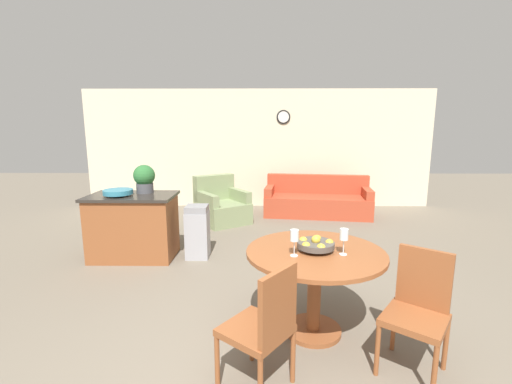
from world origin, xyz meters
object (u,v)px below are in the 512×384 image
Objects in this scene: dining_chair_near_right at (418,306)px; wine_glass_left at (294,237)px; teal_bowl at (118,192)px; wine_glass_right at (344,236)px; kitchen_island at (134,226)px; dining_table at (315,270)px; armchair at (221,207)px; dining_chair_near_left at (264,324)px; trash_bin at (197,232)px; couch at (317,202)px; potted_plant at (144,178)px; fruit_bowl at (316,244)px.

wine_glass_left is (-0.90, 0.33, 0.43)m from dining_chair_near_right.
wine_glass_left is at bearing -40.04° from teal_bowl.
wine_glass_right is 3.18m from kitchen_island.
wine_glass_left is (-0.20, -0.13, 0.34)m from dining_table.
dining_chair_near_right is 4.60m from armchair.
wine_glass_right is 0.58× the size of teal_bowl.
dining_chair_near_left reaches higher than armchair.
dining_table is 0.84m from dining_chair_near_right.
trash_bin is 0.62× the size of armchair.
dining_chair_near_right is 3.85m from teal_bowl.
dining_chair_near_left is 1.23× the size of trash_bin.
dining_chair_near_left is 3.17m from teal_bowl.
kitchen_island is at bearing -132.94° from couch.
kitchen_island reaches higher than trash_bin.
potted_plant is 0.53× the size of trash_bin.
wine_glass_left is (0.25, 0.58, 0.43)m from dining_chair_near_left.
potted_plant is 0.18× the size of couch.
trash_bin is (-0.92, 2.54, -0.14)m from dining_chair_near_left.
potted_plant is at bearing 138.49° from wine_glass_right.
fruit_bowl is 0.26× the size of armchair.
armchair is at bearing 108.48° from dining_table.
armchair is (-1.46, 3.81, -0.64)m from wine_glass_right.
dining_chair_near_right is 0.78× the size of kitchen_island.
kitchen_island reaches higher than couch.
dining_table is at bearing -53.21° from trash_bin.
dining_chair_near_right is 0.74m from wine_glass_right.
wine_glass_left reaches higher than teal_bowl.
potted_plant reaches higher than kitchen_island.
teal_bowl is at bearing -139.69° from potted_plant.
kitchen_island is 2.16m from armchair.
dining_chair_near_left is (-0.45, -0.70, -0.09)m from dining_table.
fruit_bowl is 0.26m from wine_glass_right.
dining_table is at bearing 32.65° from wine_glass_left.
teal_bowl is (-3.13, 2.19, 0.45)m from dining_chair_near_right.
dining_chair_near_left is at bearing 50.18° from dining_chair_near_right.
teal_bowl is at bearing -155.39° from armchair.
armchair is (-1.24, 3.71, -0.30)m from dining_table.
kitchen_island is at bearing 0.59° from dining_chair_near_right.
wine_glass_left is 4.03m from armchair.
dining_chair_near_right is at bearing -99.38° from armchair.
armchair is at bearing 108.46° from fruit_bowl.
fruit_bowl is (0.45, 0.70, 0.32)m from dining_chair_near_left.
dining_chair_near_left is 0.76× the size of armchair.
potted_plant is at bearing -151.81° from armchair.
wine_glass_left is at bearing -175.51° from wine_glass_right.
dining_chair_near_right is at bearing -32.74° from fruit_bowl.
teal_bowl is at bearing 139.96° from wine_glass_left.
fruit_bowl is 4.39m from couch.
potted_plant reaches higher than dining_chair_near_left.
couch reaches higher than trash_bin.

